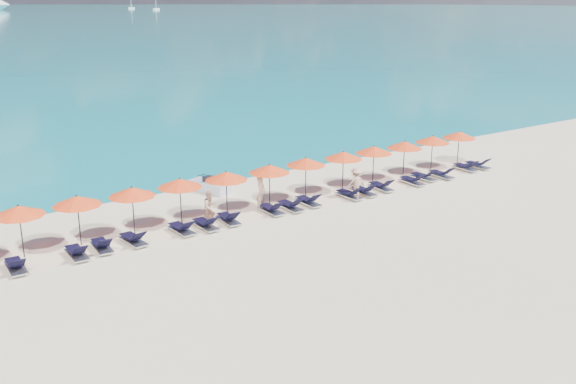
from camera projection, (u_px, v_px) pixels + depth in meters
ground at (326, 233)px, 29.12m from camera, size 1400.00×1400.00×0.00m
sailboat_near at (156, 9)px, 557.76m from camera, size 5.78×1.93×10.59m
sailboat_far at (131, 8)px, 607.96m from camera, size 5.95×1.98×10.92m
jetski at (210, 186)px, 35.20m from camera, size 1.62×2.57×0.86m
beachgoer_a at (261, 193)px, 32.03m from camera, size 0.77×0.72×1.77m
beachgoer_b at (210, 207)px, 30.22m from camera, size 0.82×0.53×1.58m
beachgoer_c at (356, 182)px, 34.17m from camera, size 1.11×0.67×1.61m
umbrella_1 at (19, 211)px, 25.83m from camera, size 2.10×2.10×2.28m
umbrella_2 at (77, 201)px, 27.11m from camera, size 2.10×2.10×2.28m
umbrella_3 at (132, 192)px, 28.34m from camera, size 2.10×2.10×2.28m
umbrella_4 at (180, 183)px, 29.69m from camera, size 2.10×2.10×2.28m
umbrella_5 at (226, 176)px, 30.87m from camera, size 2.10×2.10×2.28m
umbrella_6 at (269, 169)px, 32.18m from camera, size 2.10×2.10×2.28m
umbrella_7 at (306, 162)px, 33.57m from camera, size 2.10×2.10×2.28m
umbrella_8 at (343, 155)px, 34.90m from camera, size 2.10×2.10×2.28m
umbrella_9 at (374, 150)px, 36.17m from camera, size 2.10×2.10×2.28m
umbrella_10 at (405, 145)px, 37.40m from camera, size 2.10×2.10×2.28m
umbrella_11 at (433, 139)px, 38.84m from camera, size 2.10×2.10×2.28m
umbrella_12 at (459, 135)px, 40.10m from camera, size 2.10×2.10×2.28m
lounger_2 at (16, 266)px, 24.98m from camera, size 0.67×1.72×0.66m
lounger_3 at (77, 252)px, 26.28m from camera, size 0.65×1.71×0.66m
lounger_4 at (102, 245)px, 27.02m from camera, size 0.76×1.74×0.66m
lounger_5 at (133, 239)px, 27.74m from camera, size 0.77×1.75×0.66m
lounger_6 at (182, 228)px, 29.01m from camera, size 0.70×1.73×0.66m
lounger_7 at (206, 224)px, 29.57m from camera, size 0.65×1.71×0.66m
lounger_8 at (229, 219)px, 30.31m from camera, size 0.77×1.75×0.66m
lounger_9 at (271, 209)px, 31.68m from camera, size 0.66×1.71×0.66m
lounger_10 at (291, 206)px, 32.19m from camera, size 0.63×1.71×0.66m
lounger_11 at (308, 201)px, 32.94m from camera, size 0.63×1.70×0.66m
lounger_12 at (350, 194)px, 34.08m from camera, size 0.68×1.72×0.66m
lounger_13 at (364, 191)px, 34.65m from camera, size 0.71×1.73×0.66m
lounger_14 at (381, 186)px, 35.52m from camera, size 0.74×1.74×0.66m
lounger_15 at (413, 181)px, 36.61m from camera, size 0.69×1.72×0.66m
lounger_16 at (424, 176)px, 37.47m from camera, size 0.75×1.74×0.66m
lounger_17 at (441, 174)px, 37.94m from camera, size 0.64×1.71×0.66m
lounger_18 at (466, 167)px, 39.54m from camera, size 0.70×1.73×0.66m
lounger_19 at (478, 165)px, 40.06m from camera, size 0.67×1.72×0.66m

